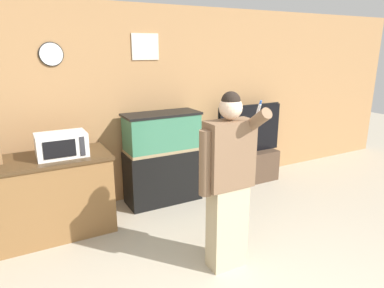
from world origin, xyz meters
name	(u,v)px	position (x,y,z in m)	size (l,w,h in m)	color
wall_back_paneled	(137,106)	(0.00, 3.19, 1.30)	(10.00, 0.08, 2.60)	#A87A4C
counter_island	(42,197)	(-1.33, 2.68, 0.46)	(1.50, 0.69, 0.91)	brown
microwave	(62,145)	(-1.08, 2.63, 1.04)	(0.52, 0.33, 0.26)	white
aquarium_on_stand	(163,158)	(0.21, 2.87, 0.62)	(1.01, 0.44, 1.24)	black
tv_on_stand	(248,159)	(1.69, 2.90, 0.37)	(1.13, 0.40, 1.22)	#4C3828
person_standing	(228,181)	(0.14, 1.23, 0.88)	(0.53, 0.40, 1.70)	#BCAD89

